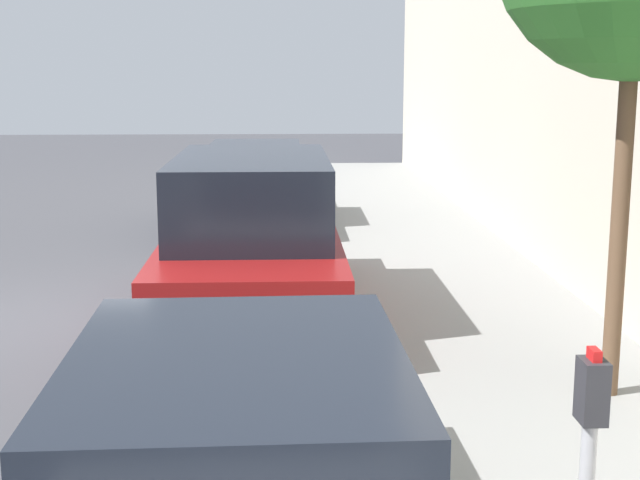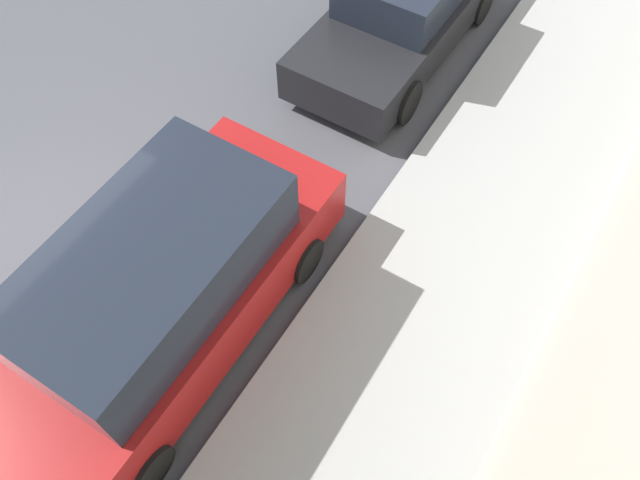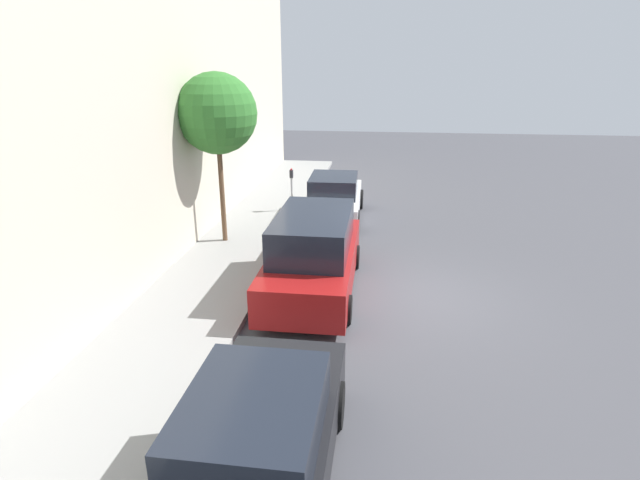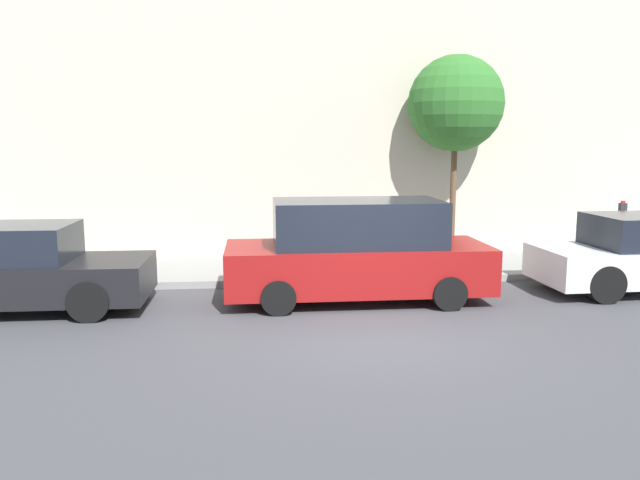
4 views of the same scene
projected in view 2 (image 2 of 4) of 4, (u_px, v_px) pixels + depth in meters
The scene contains 4 objects.
ground_plane at pixel (47, 244), 8.43m from camera, with size 60.00×60.00×0.00m, color #424247.
sidewalk at pixel (356, 432), 6.96m from camera, with size 2.66×32.00×0.15m.
parked_minivan_second at pixel (162, 292), 6.98m from camera, with size 2.02×4.90×1.90m.
parked_sedan_third at pixel (402, 11), 10.04m from camera, with size 1.92×4.51×1.54m.
Camera 2 is at (5.56, -1.95, 7.07)m, focal length 35.00 mm.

